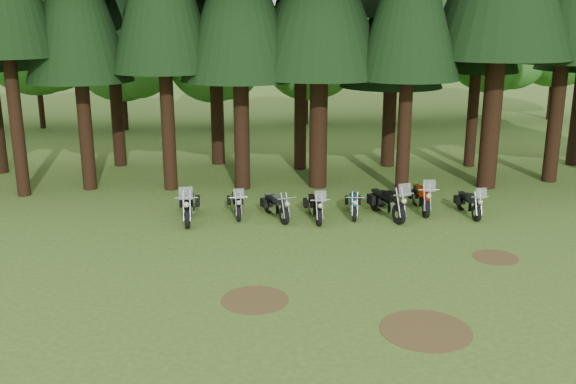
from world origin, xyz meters
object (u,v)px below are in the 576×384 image
(motorcycle_7, at_px, (469,204))
(motorcycle_4, at_px, (354,205))
(motorcycle_0, at_px, (189,207))
(motorcycle_3, at_px, (315,208))
(motorcycle_6, at_px, (421,198))
(motorcycle_5, at_px, (387,204))
(motorcycle_2, at_px, (276,207))
(motorcycle_1, at_px, (237,204))

(motorcycle_7, bearing_deg, motorcycle_4, 172.85)
(motorcycle_0, height_order, motorcycle_3, motorcycle_0)
(motorcycle_6, bearing_deg, motorcycle_5, -151.83)
(motorcycle_5, bearing_deg, motorcycle_6, 9.05)
(motorcycle_5, xyz_separation_m, motorcycle_6, (1.47, 0.70, -0.02))
(motorcycle_6, bearing_deg, motorcycle_4, -169.57)
(motorcycle_4, distance_m, motorcycle_7, 4.31)
(motorcycle_3, bearing_deg, motorcycle_7, -3.08)
(motorcycle_3, bearing_deg, motorcycle_5, -2.67)
(motorcycle_2, height_order, motorcycle_3, motorcycle_3)
(motorcycle_1, height_order, motorcycle_4, motorcycle_1)
(motorcycle_4, distance_m, motorcycle_5, 1.24)
(motorcycle_3, bearing_deg, motorcycle_6, 6.54)
(motorcycle_1, distance_m, motorcycle_4, 4.36)
(motorcycle_0, relative_size, motorcycle_6, 1.04)
(motorcycle_2, relative_size, motorcycle_5, 0.83)
(motorcycle_1, distance_m, motorcycle_7, 8.67)
(motorcycle_2, bearing_deg, motorcycle_5, -22.43)
(motorcycle_3, height_order, motorcycle_7, motorcycle_3)
(motorcycle_2, bearing_deg, motorcycle_6, -14.47)
(motorcycle_2, xyz_separation_m, motorcycle_6, (5.57, 0.50, 0.06))
(motorcycle_1, relative_size, motorcycle_6, 0.86)
(motorcycle_1, distance_m, motorcycle_3, 2.94)
(motorcycle_4, bearing_deg, motorcycle_5, -8.65)
(motorcycle_1, relative_size, motorcycle_4, 1.03)
(motorcycle_0, xyz_separation_m, motorcycle_6, (8.75, 0.53, -0.02))
(motorcycle_0, distance_m, motorcycle_5, 7.28)
(motorcycle_3, distance_m, motorcycle_6, 4.22)
(motorcycle_1, xyz_separation_m, motorcycle_4, (4.35, -0.32, -0.02))
(motorcycle_5, relative_size, motorcycle_6, 1.03)
(motorcycle_0, bearing_deg, motorcycle_6, 2.58)
(motorcycle_7, bearing_deg, motorcycle_2, 175.67)
(motorcycle_0, distance_m, motorcycle_3, 4.60)
(motorcycle_6, bearing_deg, motorcycle_3, -167.11)
(motorcycle_0, xyz_separation_m, motorcycle_3, (4.59, -0.22, -0.07))
(motorcycle_2, bearing_deg, motorcycle_7, -21.10)
(motorcycle_0, height_order, motorcycle_1, motorcycle_0)
(motorcycle_6, bearing_deg, motorcycle_1, -176.94)
(motorcycle_4, xyz_separation_m, motorcycle_6, (2.66, 0.36, 0.09))
(motorcycle_0, relative_size, motorcycle_1, 1.21)
(motorcycle_5, bearing_deg, motorcycle_7, -16.20)
(motorcycle_1, xyz_separation_m, motorcycle_5, (5.54, -0.65, 0.09))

